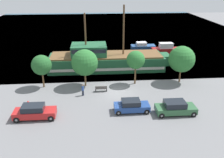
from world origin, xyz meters
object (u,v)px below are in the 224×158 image
at_px(parked_car_curb_mid, 175,108).
at_px(moored_boat_outer, 143,47).
at_px(pedestrian_walking_near, 83,90).
at_px(fire_hydrant, 28,104).
at_px(moored_boat_dockside, 168,49).
at_px(parked_car_curb_front, 34,112).
at_px(parked_car_curb_rear, 131,106).
at_px(pirate_ship, 105,60).
at_px(bench_promenade_east, 101,89).

bearing_deg(parked_car_curb_mid, moored_boat_outer, 86.63).
bearing_deg(pedestrian_walking_near, fire_hydrant, -158.18).
height_order(moored_boat_dockside, fire_hydrant, moored_boat_dockside).
relative_size(moored_boat_dockside, fire_hydrant, 8.92).
bearing_deg(parked_car_curb_front, moored_boat_dockside, 47.60).
bearing_deg(parked_car_curb_rear, moored_boat_dockside, 64.64).
xyz_separation_m(moored_boat_outer, parked_car_curb_rear, (-6.58, -26.56, 0.07)).
bearing_deg(parked_car_curb_front, moored_boat_outer, 57.09).
distance_m(moored_boat_dockside, parked_car_curb_rear, 26.30).
distance_m(moored_boat_outer, parked_car_curb_mid, 27.53).
bearing_deg(parked_car_curb_front, pirate_ship, 60.86).
height_order(parked_car_curb_front, fire_hydrant, parked_car_curb_front).
relative_size(moored_boat_outer, parked_car_curb_mid, 1.14).
bearing_deg(parked_car_curb_mid, moored_boat_dockside, 75.69).
distance_m(parked_car_curb_front, pedestrian_walking_near, 7.50).
distance_m(pirate_ship, moored_boat_dockside, 16.22).
height_order(pirate_ship, fire_hydrant, pirate_ship).
relative_size(pirate_ship, bench_promenade_east, 12.56).
bearing_deg(parked_car_curb_mid, parked_car_curb_rear, 169.43).
xyz_separation_m(fire_hydrant, pedestrian_walking_near, (6.56, 2.63, 0.37)).
bearing_deg(parked_car_curb_rear, fire_hydrant, 170.21).
bearing_deg(pedestrian_walking_near, bench_promenade_east, 22.94).
distance_m(moored_boat_outer, bench_promenade_east, 23.00).
bearing_deg(moored_boat_outer, parked_car_curb_rear, -103.92).
bearing_deg(fire_hydrant, pirate_ship, 51.94).
relative_size(parked_car_curb_mid, pedestrian_walking_near, 2.94).
height_order(parked_car_curb_front, parked_car_curb_rear, parked_car_curb_front).
distance_m(parked_car_curb_rear, pedestrian_walking_near, 7.51).
xyz_separation_m(fire_hydrant, bench_promenade_east, (9.04, 3.68, 0.02)).
distance_m(parked_car_curb_mid, bench_promenade_east, 10.68).
height_order(parked_car_curb_mid, pedestrian_walking_near, parked_car_curb_mid).
height_order(moored_boat_dockside, parked_car_curb_rear, moored_boat_dockside).
xyz_separation_m(moored_boat_dockside, pedestrian_walking_near, (-17.07, -19.01, -0.01)).
distance_m(moored_boat_dockside, parked_car_curb_mid, 25.48).
height_order(moored_boat_dockside, bench_promenade_east, moored_boat_dockside).
xyz_separation_m(pirate_ship, fire_hydrant, (-10.03, -12.81, -1.20)).
distance_m(bench_promenade_east, pedestrian_walking_near, 2.71).
distance_m(moored_boat_outer, fire_hydrant, 30.91).
bearing_deg(bench_promenade_east, moored_boat_outer, 64.48).
relative_size(parked_car_curb_rear, fire_hydrant, 5.40).
relative_size(moored_boat_outer, pedestrian_walking_near, 3.34).
bearing_deg(moored_boat_dockside, pedestrian_walking_near, -131.92).
bearing_deg(parked_car_curb_front, fire_hydrant, 115.89).
height_order(pirate_ship, parked_car_curb_mid, pirate_ship).
relative_size(pirate_ship, moored_boat_outer, 3.94).
relative_size(fire_hydrant, pedestrian_walking_near, 0.49).
distance_m(moored_boat_dockside, parked_car_curb_front, 33.04).
bearing_deg(parked_car_curb_front, pedestrian_walking_near, 45.99).
xyz_separation_m(parked_car_curb_mid, parked_car_curb_rear, (-4.96, 0.93, -0.05)).
distance_m(parked_car_curb_mid, fire_hydrant, 17.60).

